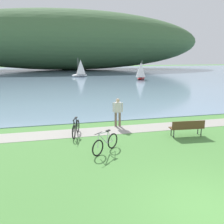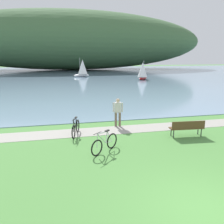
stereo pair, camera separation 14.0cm
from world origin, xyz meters
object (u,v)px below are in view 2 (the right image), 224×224
Objects in this scene: bicycle_leaning_near_bench at (105,143)px; person_at_shoreline at (118,111)px; sailboat_mid_bay at (82,68)px; bicycle_beside_path at (76,128)px; park_bench_near_camera at (187,127)px; sailboat_nearest_to_shore at (143,71)px.

person_at_shoreline reaches higher than bicycle_leaning_near_bench.
person_at_shoreline is at bearing -92.33° from sailboat_mid_bay.
bicycle_leaning_near_bench is 0.37× the size of sailboat_mid_bay.
sailboat_mid_bay is at bearing 83.63° from bicycle_beside_path.
bicycle_leaning_near_bench reaches higher than park_bench_near_camera.
bicycle_leaning_near_bench is 3.97m from person_at_shoreline.
person_at_shoreline is (1.51, 3.62, 0.58)m from bicycle_leaning_near_bench.
sailboat_mid_bay is at bearing 87.67° from person_at_shoreline.
sailboat_nearest_to_shore is (8.01, 28.83, 1.09)m from park_bench_near_camera.
sailboat_nearest_to_shore is at bearing 67.07° from person_at_shoreline.
park_bench_near_camera is 0.55× the size of sailboat_nearest_to_shore.
park_bench_near_camera is at bearing -39.83° from person_at_shoreline.
bicycle_leaning_near_bench is 0.81× the size of bicycle_beside_path.
park_bench_near_camera is 1.31× the size of bicycle_leaning_near_bench.
bicycle_leaning_near_bench is 32.45m from sailboat_nearest_to_shore.
sailboat_mid_bay is (-9.69, 8.55, 0.20)m from sailboat_nearest_to_shore.
park_bench_near_camera is 4.06m from person_at_shoreline.
park_bench_near_camera is at bearing -14.74° from bicycle_beside_path.
sailboat_mid_bay is (4.01, 35.89, 1.41)m from bicycle_beside_path.
person_at_shoreline is at bearing 67.39° from bicycle_leaning_near_bench.
person_at_shoreline is (-3.10, 2.58, 0.46)m from park_bench_near_camera.
sailboat_nearest_to_shore is 12.93m from sailboat_mid_bay.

